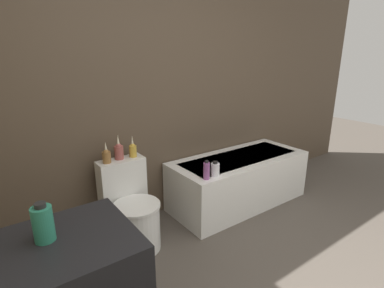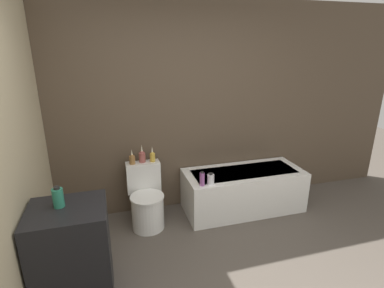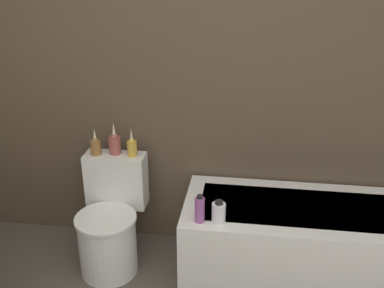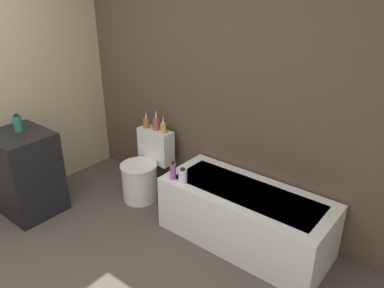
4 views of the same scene
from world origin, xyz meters
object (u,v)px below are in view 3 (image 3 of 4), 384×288
object	(u,v)px
toilet	(110,224)
vase_silver	(115,143)
vase_bronze	(132,146)
shampoo_bottle_tall	(200,209)
bathtub	(305,244)
shampoo_bottle_short	(219,212)
vase_gold	(96,145)

from	to	relation	value
toilet	vase_silver	size ratio (longest dim) A/B	3.32
vase_bronze	toilet	bearing A→B (deg)	-122.28
vase_silver	vase_bronze	bearing A→B (deg)	-8.64
toilet	shampoo_bottle_tall	world-z (taller)	toilet
bathtub	shampoo_bottle_short	xyz separation A→B (m)	(-0.53, -0.23, 0.33)
shampoo_bottle_tall	shampoo_bottle_short	bearing A→B (deg)	5.53
bathtub	vase_gold	size ratio (longest dim) A/B	8.31
toilet	shampoo_bottle_short	size ratio (longest dim) A/B	5.24
shampoo_bottle_tall	shampoo_bottle_short	world-z (taller)	shampoo_bottle_tall
toilet	vase_bronze	distance (m)	0.53
vase_bronze	shampoo_bottle_short	world-z (taller)	vase_bronze
vase_silver	shampoo_bottle_tall	bearing A→B (deg)	-35.06
shampoo_bottle_tall	vase_gold	bearing A→B (deg)	151.34
vase_gold	shampoo_bottle_short	size ratio (longest dim) A/B	1.33
shampoo_bottle_tall	toilet	bearing A→B (deg)	160.13
bathtub	vase_gold	bearing A→B (deg)	173.10
bathtub	vase_bronze	xyz separation A→B (m)	(-1.14, 0.18, 0.52)
vase_gold	shampoo_bottle_short	world-z (taller)	vase_gold
shampoo_bottle_tall	shampoo_bottle_short	distance (m)	0.11
vase_gold	bathtub	bearing A→B (deg)	-6.90
shampoo_bottle_short	vase_silver	bearing A→B (deg)	149.75
vase_bronze	bathtub	bearing A→B (deg)	-8.90
toilet	vase_silver	world-z (taller)	vase_silver
vase_silver	vase_gold	bearing A→B (deg)	-166.24
vase_bronze	shampoo_bottle_tall	xyz separation A→B (m)	(0.50, -0.42, -0.18)
vase_gold	vase_silver	distance (m)	0.13
toilet	shampoo_bottle_short	world-z (taller)	toilet
vase_gold	vase_bronze	world-z (taller)	vase_bronze
vase_bronze	shampoo_bottle_tall	distance (m)	0.67
vase_bronze	vase_gold	bearing A→B (deg)	-177.34
toilet	bathtub	bearing A→B (deg)	0.62
bathtub	vase_silver	bearing A→B (deg)	171.12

